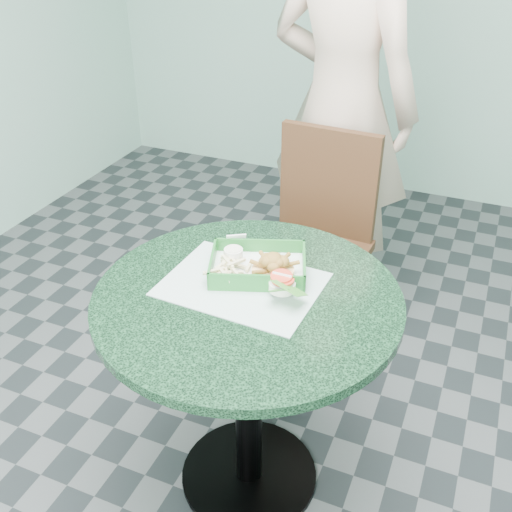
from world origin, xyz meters
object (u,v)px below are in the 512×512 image
at_px(cafe_table, 248,347).
at_px(crab_sandwich, 268,273).
at_px(dining_chair, 319,229).
at_px(diner_person, 346,51).
at_px(sauce_ramekin, 239,255).
at_px(food_basket, 258,274).

bearing_deg(cafe_table, crab_sandwich, 68.70).
distance_m(dining_chair, diner_person, 0.73).
xyz_separation_m(diner_person, sauce_ramekin, (-0.00, -1.05, -0.37)).
height_order(dining_chair, crab_sandwich, dining_chair).
relative_size(cafe_table, food_basket, 3.17).
distance_m(dining_chair, crab_sandwich, 0.81).
height_order(cafe_table, dining_chair, dining_chair).
relative_size(cafe_table, crab_sandwich, 7.08).
bearing_deg(sauce_ramekin, dining_chair, 86.77).
height_order(food_basket, crab_sandwich, crab_sandwich).
bearing_deg(dining_chair, diner_person, 99.25).
height_order(cafe_table, crab_sandwich, crab_sandwich).
xyz_separation_m(dining_chair, sauce_ramekin, (-0.04, -0.70, 0.27)).
height_order(food_basket, sauce_ramekin, sauce_ramekin).
bearing_deg(diner_person, food_basket, 106.93).
relative_size(cafe_table, diner_person, 0.37).
bearing_deg(food_basket, dining_chair, 92.65).
height_order(cafe_table, sauce_ramekin, sauce_ramekin).
distance_m(diner_person, crab_sandwich, 1.17).
xyz_separation_m(cafe_table, dining_chair, (-0.05, 0.84, -0.05)).
height_order(diner_person, crab_sandwich, diner_person).
bearing_deg(dining_chair, food_basket, -83.79).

